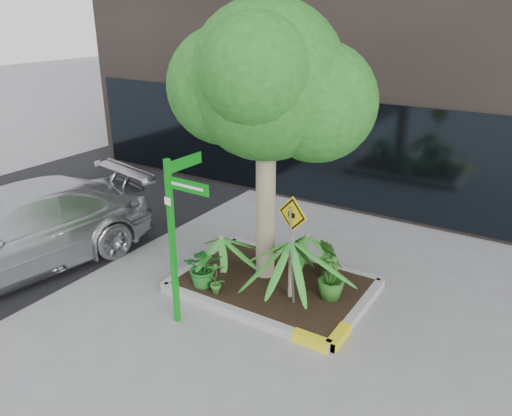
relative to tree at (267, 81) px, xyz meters
The scene contains 14 objects.
ground 3.62m from the tree, 82.47° to the right, with size 80.00×80.00×0.00m, color gray.
asphalt_road 7.38m from the tree, behind, with size 7.00×80.00×0.01m, color black.
planter 3.51m from the tree, 34.00° to the right, with size 3.35×2.36×0.15m.
tree is the anchor object (origin of this frame).
palm_front 2.57m from the tree, 31.08° to the right, with size 1.23×1.23×1.37m.
palm_left 2.87m from the tree, 151.84° to the right, with size 0.83×0.83×0.92m.
palm_back 2.98m from the tree, 57.51° to the left, with size 0.71×0.71×0.79m.
parked_car 5.51m from the tree, 152.84° to the right, with size 2.18×5.36×1.56m, color silver.
shrub_a 3.28m from the tree, 126.60° to the right, with size 0.67×0.67×0.74m, color #1C6320.
shrub_b 3.32m from the tree, ahead, with size 0.45×0.45×0.80m, color #285C1B.
shrub_c 3.32m from the tree, 109.29° to the right, with size 0.32×0.32×0.60m, color #306C21.
shrub_d 3.25m from the tree, 22.08° to the left, with size 0.44×0.44×0.81m, color #28591A.
street_sign_post 2.68m from the tree, 105.17° to the right, with size 0.80×0.79×2.68m.
cattle_sign 2.43m from the tree, 37.35° to the right, with size 0.56×0.20×1.88m.
Camera 1 is at (4.05, -6.42, 4.63)m, focal length 35.00 mm.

